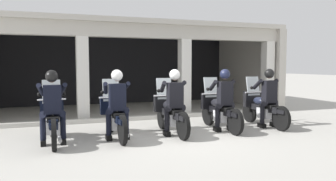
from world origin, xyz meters
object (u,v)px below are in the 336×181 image
Objects in this scene: police_officer_far_left at (52,101)px; motorcycle_left at (115,116)px; motorcycle_far_left at (53,119)px; police_officer_left at (117,98)px; motorcycle_center at (170,113)px; motorcycle_far_right at (262,108)px; police_officer_center at (174,96)px; motorcycle_right at (219,110)px; police_officer_far_right at (269,93)px; police_officer_right at (224,94)px.

police_officer_far_left is 0.78× the size of motorcycle_left.
police_officer_left is at bearing 3.56° from motorcycle_far_left.
police_officer_far_left is 1.48m from motorcycle_left.
motorcycle_left and motorcycle_center have the same top height.
motorcycle_far_left is 5.51m from motorcycle_far_right.
police_officer_left and police_officer_center have the same top height.
motorcycle_center is 1.38m from motorcycle_right.
motorcycle_right is at bearing 20.79° from police_officer_center.
motorcycle_left is 1.00× the size of motorcycle_far_right.
police_officer_left reaches higher than motorcycle_center.
police_officer_far_right is at bearing 3.31° from motorcycle_center.
police_officer_left is at bearing -163.33° from police_officer_right.
police_officer_far_left is 1.00× the size of police_officer_far_right.
police_officer_far_right is (5.51, -0.20, 0.44)m from motorcycle_far_left.
police_officer_right is at bearing 10.93° from motorcycle_far_left.
police_officer_right is (2.75, -0.26, 0.44)m from motorcycle_left.
motorcycle_far_left is 1.29× the size of police_officer_center.
police_officer_left and police_officer_right have the same top height.
motorcycle_far_left is 1.29× the size of police_officer_far_left.
police_officer_right reaches higher than motorcycle_center.
motorcycle_far_left is 1.00× the size of motorcycle_right.
police_officer_left is 0.78× the size of motorcycle_center.
police_officer_far_left is at bearing -166.61° from motorcycle_center.
police_officer_center is at bearing 14.28° from police_officer_far_left.
motorcycle_left is at bearing -173.45° from motorcycle_center.
police_officer_center is 0.78× the size of motorcycle_far_right.
police_officer_far_left and police_officer_left have the same top height.
police_officer_left reaches higher than motorcycle_far_right.
motorcycle_center is 1.29× the size of police_officer_center.
police_officer_far_left reaches higher than motorcycle_left.
police_officer_far_right is at bearing 9.20° from police_officer_center.
police_officer_center reaches higher than motorcycle_far_right.
motorcycle_far_left is 1.47m from police_officer_left.
motorcycle_left is 1.29× the size of police_officer_center.
motorcycle_center is 2.75m from motorcycle_far_right.
motorcycle_far_right is at bearing 29.47° from police_officer_right.
police_officer_far_right is at bearing 12.76° from police_officer_left.
police_officer_left is 4.13m from police_officer_far_right.
motorcycle_center is at bearing 97.23° from police_officer_center.
police_officer_center is 2.81m from motorcycle_far_right.
police_officer_right is at bearing 6.45° from motorcycle_left.
motorcycle_center is 0.52m from police_officer_center.
motorcycle_far_left is 2.80m from police_officer_center.
motorcycle_far_right is (4.13, 0.34, -0.44)m from police_officer_left.
police_officer_center is (2.75, 0.00, 0.00)m from police_officer_far_left.
police_officer_far_left is at bearing -159.22° from motorcycle_right.
motorcycle_center is at bearing 14.28° from motorcycle_far_left.
police_officer_left is at bearing -173.45° from police_officer_center.
police_officer_right reaches higher than motorcycle_left.
motorcycle_left is (1.38, 0.02, 0.00)m from motorcycle_far_left.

